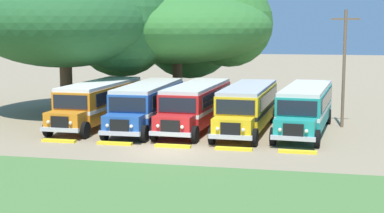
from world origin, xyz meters
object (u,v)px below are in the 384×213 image
Objects in this scene: parked_bus_slot_4 at (306,106)px; broad_shade_tree at (177,27)px; parked_bus_slot_1 at (148,103)px; parked_bus_slot_0 at (99,101)px; parked_bus_slot_2 at (196,104)px; secondary_tree at (74,22)px; utility_pole at (344,65)px; parked_bus_slot_3 at (248,105)px.

broad_shade_tree is (-11.12, 11.34, 4.86)m from parked_bus_slot_4.
parked_bus_slot_0 is at bearing -96.49° from parked_bus_slot_1.
parked_bus_slot_2 and parked_bus_slot_4 have the same top height.
parked_bus_slot_4 is (13.58, 0.29, 0.00)m from parked_bus_slot_0.
parked_bus_slot_0 is 1.00× the size of parked_bus_slot_1.
secondary_tree is at bearing -111.88° from parked_bus_slot_2.
parked_bus_slot_4 is at bearing -14.53° from secondary_tree.
parked_bus_slot_1 is 0.75× the size of secondary_tree.
broad_shade_tree is at bearing 145.42° from utility_pole.
broad_shade_tree is at bearing -157.62° from parked_bus_slot_2.
parked_bus_slot_2 is 0.75× the size of secondary_tree.
parked_bus_slot_4 is at bearing -138.19° from utility_pole.
parked_bus_slot_1 is 0.99× the size of parked_bus_slot_4.
parked_bus_slot_1 is 3.16m from parked_bus_slot_2.
broad_shade_tree reaches higher than utility_pole.
parked_bus_slot_2 is 12.63m from secondary_tree.
parked_bus_slot_3 is 3.59m from parked_bus_slot_4.
parked_bus_slot_0 is 8.10m from secondary_tree.
parked_bus_slot_3 is 1.43× the size of utility_pole.
parked_bus_slot_0 and parked_bus_slot_1 have the same top height.
parked_bus_slot_4 is (3.57, 0.37, 0.00)m from parked_bus_slot_3.
broad_shade_tree is (-7.55, 11.71, 4.86)m from parked_bus_slot_3.
secondary_tree is (-3.80, 4.79, 5.31)m from parked_bus_slot_0.
parked_bus_slot_1 is at bearing 85.99° from parked_bus_slot_0.
parked_bus_slot_0 is 0.65× the size of broad_shade_tree.
utility_pole is (2.32, 2.07, 2.47)m from parked_bus_slot_4.
parked_bus_slot_2 is at bearing -166.03° from utility_pole.
parked_bus_slot_2 is 3.36m from parked_bus_slot_3.
parked_bus_slot_4 is at bearing 98.13° from parked_bus_slot_3.
broad_shade_tree reaches higher than parked_bus_slot_1.
parked_bus_slot_2 is at bearing -24.37° from secondary_tree.
utility_pole reaches higher than parked_bus_slot_4.
parked_bus_slot_0 is at bearing -171.54° from utility_pole.
parked_bus_slot_4 is at bearing 92.89° from parked_bus_slot_1.
utility_pole reaches higher than parked_bus_slot_1.
parked_bus_slot_0 is 12.84m from broad_shade_tree.
parked_bus_slot_0 is 0.75× the size of secondary_tree.
parked_bus_slot_1 is 6.50m from parked_bus_slot_3.
parked_bus_slot_4 is at bearing -45.56° from broad_shade_tree.
parked_bus_slot_1 is 12.92m from utility_pole.
secondary_tree is at bearing -125.88° from parked_bus_slot_1.
utility_pole is at bearing 100.19° from parked_bus_slot_0.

